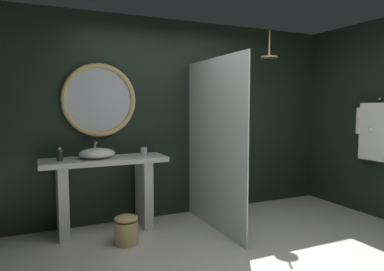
{
  "coord_description": "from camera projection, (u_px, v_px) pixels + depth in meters",
  "views": [
    {
      "loc": [
        -1.83,
        -2.54,
        1.48
      ],
      "look_at": [
        -0.22,
        1.0,
        1.15
      ],
      "focal_mm": 32.98,
      "sensor_mm": 36.0,
      "label": 1
    }
  ],
  "objects": [
    {
      "name": "ground_plane",
      "position": [
        260.0,
        270.0,
        3.18
      ],
      "size": [
        5.76,
        5.76,
        0.0
      ],
      "primitive_type": "plane",
      "color": "silver"
    },
    {
      "name": "back_wall_panel",
      "position": [
        179.0,
        119.0,
        4.79
      ],
      "size": [
        4.8,
        0.1,
        2.6
      ],
      "primitive_type": "cube",
      "color": "black",
      "rests_on": "ground_plane"
    },
    {
      "name": "side_wall_right",
      "position": [
        373.0,
        119.0,
        4.73
      ],
      "size": [
        0.1,
        2.47,
        2.6
      ],
      "primitive_type": "cube",
      "color": "black",
      "rests_on": "ground_plane"
    },
    {
      "name": "vanity_counter",
      "position": [
        105.0,
        184.0,
        4.12
      ],
      "size": [
        1.43,
        0.5,
        0.87
      ],
      "color": "silver",
      "rests_on": "ground_plane"
    },
    {
      "name": "vessel_sink",
      "position": [
        97.0,
        153.0,
        4.04
      ],
      "size": [
        0.41,
        0.33,
        0.19
      ],
      "color": "white",
      "rests_on": "vanity_counter"
    },
    {
      "name": "tumbler_cup",
      "position": [
        144.0,
        151.0,
        4.31
      ],
      "size": [
        0.08,
        0.08,
        0.1
      ],
      "primitive_type": "cylinder",
      "color": "silver",
      "rests_on": "vanity_counter"
    },
    {
      "name": "soap_dispenser",
      "position": [
        60.0,
        155.0,
        3.87
      ],
      "size": [
        0.07,
        0.07,
        0.15
      ],
      "color": "#282D28",
      "rests_on": "vanity_counter"
    },
    {
      "name": "round_wall_mirror",
      "position": [
        99.0,
        100.0,
        4.25
      ],
      "size": [
        0.89,
        0.06,
        0.89
      ],
      "color": "tan"
    },
    {
      "name": "shower_glass_panel",
      "position": [
        215.0,
        144.0,
        4.18
      ],
      "size": [
        0.02,
        1.43,
        2.03
      ],
      "primitive_type": "cube",
      "color": "silver",
      "rests_on": "ground_plane"
    },
    {
      "name": "rain_shower_head",
      "position": [
        269.0,
        55.0,
        4.82
      ],
      "size": [
        0.23,
        0.23,
        0.37
      ],
      "color": "tan"
    },
    {
      "name": "hanging_bathrobe",
      "position": [
        375.0,
        129.0,
        4.55
      ],
      "size": [
        0.2,
        0.56,
        0.81
      ],
      "color": "tan"
    },
    {
      "name": "toilet",
      "position": [
        224.0,
        197.0,
        4.74
      ],
      "size": [
        0.4,
        0.57,
        0.55
      ],
      "color": "white",
      "rests_on": "ground_plane"
    },
    {
      "name": "waste_bin",
      "position": [
        126.0,
        229.0,
        3.76
      ],
      "size": [
        0.25,
        0.25,
        0.32
      ],
      "color": "tan",
      "rests_on": "ground_plane"
    }
  ]
}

